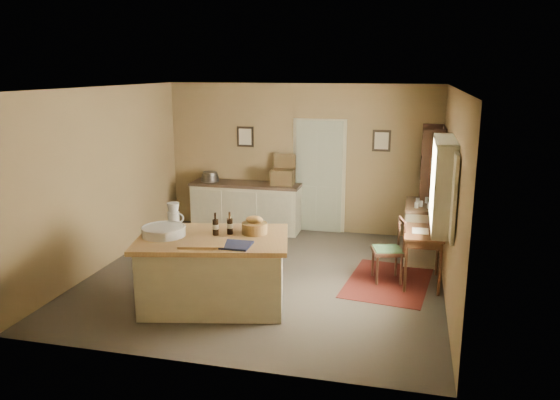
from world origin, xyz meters
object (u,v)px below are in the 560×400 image
(sideboard, at_px, (247,205))
(desk_chair, at_px, (388,251))
(right_cabinet, at_px, (422,231))
(shelving_unit, at_px, (433,189))
(writing_desk, at_px, (424,238))
(work_island, at_px, (213,269))

(sideboard, xyz_separation_m, desk_chair, (2.68, -1.95, -0.04))
(desk_chair, height_order, right_cabinet, right_cabinet)
(shelving_unit, bearing_deg, right_cabinet, -104.53)
(sideboard, bearing_deg, right_cabinet, -15.47)
(desk_chair, bearing_deg, right_cabinet, 51.60)
(writing_desk, bearing_deg, right_cabinet, 90.01)
(sideboard, distance_m, writing_desk, 3.71)
(sideboard, relative_size, writing_desk, 2.39)
(desk_chair, height_order, shelving_unit, shelving_unit)
(desk_chair, bearing_deg, writing_desk, -12.73)
(writing_desk, bearing_deg, work_island, -152.44)
(writing_desk, height_order, shelving_unit, shelving_unit)
(shelving_unit, bearing_deg, desk_chair, -110.86)
(writing_desk, distance_m, right_cabinet, 1.08)
(work_island, relative_size, right_cabinet, 2.10)
(work_island, distance_m, right_cabinet, 3.54)
(work_island, relative_size, sideboard, 1.02)
(work_island, height_order, shelving_unit, shelving_unit)
(desk_chair, distance_m, right_cabinet, 1.17)
(work_island, bearing_deg, right_cabinet, 30.51)
(right_cabinet, height_order, shelving_unit, shelving_unit)
(sideboard, distance_m, desk_chair, 3.31)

